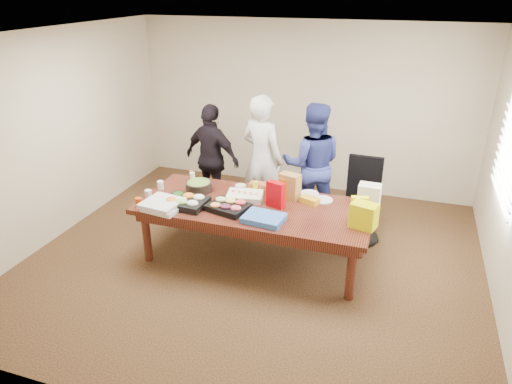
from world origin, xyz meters
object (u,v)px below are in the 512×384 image
(person_right, at_px, (312,164))
(salad_bowl, at_px, (199,186))
(sheet_cake, at_px, (245,196))
(person_center, at_px, (262,159))
(office_chair, at_px, (361,204))
(conference_table, at_px, (254,232))

(person_right, xyz_separation_m, salad_bowl, (-1.25, -1.05, -0.07))
(sheet_cake, relative_size, salad_bowl, 1.25)
(sheet_cake, bearing_deg, person_center, 83.56)
(person_right, bearing_deg, office_chair, 141.71)
(sheet_cake, height_order, salad_bowl, salad_bowl)
(office_chair, bearing_deg, person_center, 173.27)
(person_center, bearing_deg, office_chair, -167.97)
(person_center, height_order, salad_bowl, person_center)
(office_chair, bearing_deg, sheet_cake, -148.40)
(office_chair, xyz_separation_m, person_right, (-0.74, 0.35, 0.34))
(person_right, distance_m, salad_bowl, 1.64)
(person_right, height_order, sheet_cake, person_right)
(salad_bowl, bearing_deg, sheet_cake, -5.48)
(conference_table, distance_m, person_right, 1.41)
(conference_table, distance_m, office_chair, 1.49)
(office_chair, distance_m, person_center, 1.49)
(sheet_cake, bearing_deg, conference_table, -49.33)
(salad_bowl, bearing_deg, person_center, 58.61)
(person_center, xyz_separation_m, person_right, (0.69, 0.13, -0.04))
(person_right, xyz_separation_m, sheet_cake, (-0.60, -1.11, -0.09))
(conference_table, relative_size, person_right, 1.60)
(salad_bowl, bearing_deg, office_chair, 19.54)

